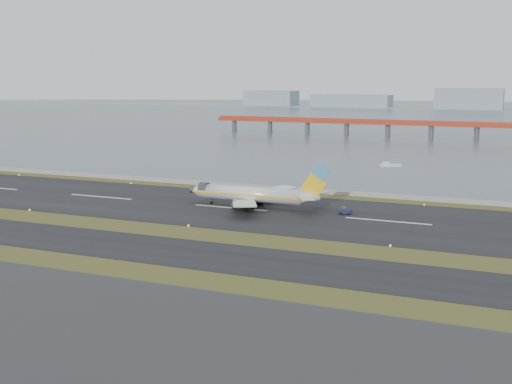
# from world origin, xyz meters

# --- Properties ---
(ground) EXTENTS (1000.00, 1000.00, 0.00)m
(ground) POSITION_xyz_m (0.00, 0.00, 0.00)
(ground) COLOR #394418
(ground) RESTS_ON ground
(taxiway_strip) EXTENTS (1000.00, 18.00, 0.10)m
(taxiway_strip) POSITION_xyz_m (0.00, -12.00, 0.05)
(taxiway_strip) COLOR black
(taxiway_strip) RESTS_ON ground
(runway_strip) EXTENTS (1000.00, 45.00, 0.10)m
(runway_strip) POSITION_xyz_m (0.00, 30.00, 0.05)
(runway_strip) COLOR black
(runway_strip) RESTS_ON ground
(seawall) EXTENTS (1000.00, 2.50, 1.00)m
(seawall) POSITION_xyz_m (0.00, 60.00, 0.50)
(seawall) COLOR gray
(seawall) RESTS_ON ground
(bay_water) EXTENTS (1400.00, 800.00, 1.30)m
(bay_water) POSITION_xyz_m (0.00, 460.00, 0.00)
(bay_water) COLOR #445562
(bay_water) RESTS_ON ground
(red_pier) EXTENTS (260.00, 5.00, 10.20)m
(red_pier) POSITION_xyz_m (20.00, 250.00, 7.28)
(red_pier) COLOR #A5311C
(red_pier) RESTS_ON ground
(far_shoreline) EXTENTS (1400.00, 80.00, 60.50)m
(far_shoreline) POSITION_xyz_m (13.62, 620.00, 6.07)
(far_shoreline) COLOR #8B9AA4
(far_shoreline) RESTS_ON ground
(airliner) EXTENTS (38.52, 32.89, 12.80)m
(airliner) POSITION_xyz_m (5.59, 32.74, 3.46)
(airliner) COLOR silver
(airliner) RESTS_ON ground
(pushback_tug) EXTENTS (3.10, 2.05, 1.87)m
(pushback_tug) POSITION_xyz_m (28.87, 33.67, 0.91)
(pushback_tug) COLOR #161D3C
(pushback_tug) RESTS_ON ground
(workboat_near) EXTENTS (8.19, 5.54, 1.91)m
(workboat_near) POSITION_xyz_m (21.92, 124.15, 0.61)
(workboat_near) COLOR silver
(workboat_near) RESTS_ON ground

